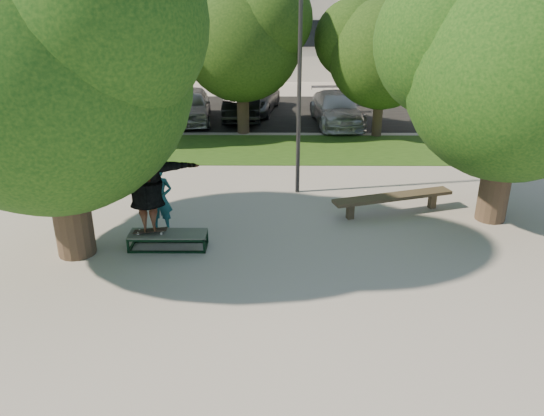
{
  "coord_description": "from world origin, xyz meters",
  "views": [
    {
      "loc": [
        0.34,
        -9.83,
        5.65
      ],
      "look_at": [
        0.27,
        0.6,
        1.3
      ],
      "focal_mm": 35.0,
      "sensor_mm": 36.0,
      "label": 1
    }
  ],
  "objects_px": {
    "lamppost": "(299,85)",
    "bench": "(393,198)",
    "car_silver_b": "(336,109)",
    "car_dark": "(243,101)",
    "car_grey": "(252,99)",
    "tree_right": "(512,59)",
    "grind_box": "(168,240)",
    "bystander": "(160,199)",
    "car_silver_a": "(190,105)",
    "tree_left": "(44,54)"
  },
  "relations": [
    {
      "from": "bench",
      "to": "lamppost",
      "type": "bearing_deg",
      "value": 129.65
    },
    {
      "from": "lamppost",
      "to": "bench",
      "type": "height_order",
      "value": "lamppost"
    },
    {
      "from": "grind_box",
      "to": "bench",
      "type": "distance_m",
      "value": 6.04
    },
    {
      "from": "tree_right",
      "to": "car_grey",
      "type": "relative_size",
      "value": 1.36
    },
    {
      "from": "tree_right",
      "to": "car_grey",
      "type": "distance_m",
      "value": 14.87
    },
    {
      "from": "bystander",
      "to": "car_dark",
      "type": "relative_size",
      "value": 0.36
    },
    {
      "from": "bench",
      "to": "car_silver_a",
      "type": "xyz_separation_m",
      "value": [
        -7.0,
        10.57,
        0.32
      ]
    },
    {
      "from": "car_silver_a",
      "to": "car_grey",
      "type": "distance_m",
      "value": 3.3
    },
    {
      "from": "car_dark",
      "to": "lamppost",
      "type": "bearing_deg",
      "value": -78.17
    },
    {
      "from": "bench",
      "to": "car_silver_a",
      "type": "distance_m",
      "value": 12.69
    },
    {
      "from": "tree_right",
      "to": "car_dark",
      "type": "height_order",
      "value": "tree_right"
    },
    {
      "from": "grind_box",
      "to": "car_grey",
      "type": "xyz_separation_m",
      "value": [
        1.34,
        14.6,
        0.47
      ]
    },
    {
      "from": "tree_left",
      "to": "car_grey",
      "type": "height_order",
      "value": "tree_left"
    },
    {
      "from": "lamppost",
      "to": "grind_box",
      "type": "relative_size",
      "value": 3.39
    },
    {
      "from": "car_grey",
      "to": "car_silver_b",
      "type": "relative_size",
      "value": 1.01
    },
    {
      "from": "bystander",
      "to": "car_dark",
      "type": "distance_m",
      "value": 12.57
    },
    {
      "from": "lamppost",
      "to": "car_silver_b",
      "type": "relative_size",
      "value": 1.29
    },
    {
      "from": "lamppost",
      "to": "bystander",
      "type": "height_order",
      "value": "lamppost"
    },
    {
      "from": "tree_left",
      "to": "car_silver_a",
      "type": "bearing_deg",
      "value": 86.48
    },
    {
      "from": "tree_right",
      "to": "bystander",
      "type": "xyz_separation_m",
      "value": [
        -8.42,
        -0.81,
        -3.24
      ]
    },
    {
      "from": "lamppost",
      "to": "grind_box",
      "type": "xyz_separation_m",
      "value": [
        -3.16,
        -3.71,
        -2.96
      ]
    },
    {
      "from": "car_dark",
      "to": "car_grey",
      "type": "xyz_separation_m",
      "value": [
        0.35,
        1.12,
        -0.11
      ]
    },
    {
      "from": "bystander",
      "to": "car_dark",
      "type": "height_order",
      "value": "bystander"
    },
    {
      "from": "tree_left",
      "to": "grind_box",
      "type": "bearing_deg",
      "value": 5.32
    },
    {
      "from": "car_dark",
      "to": "bystander",
      "type": "bearing_deg",
      "value": -96.76
    },
    {
      "from": "car_silver_a",
      "to": "car_silver_b",
      "type": "bearing_deg",
      "value": -9.84
    },
    {
      "from": "lamppost",
      "to": "bench",
      "type": "relative_size",
      "value": 1.82
    },
    {
      "from": "bench",
      "to": "car_grey",
      "type": "bearing_deg",
      "value": 91.35
    },
    {
      "from": "bystander",
      "to": "car_dark",
      "type": "xyz_separation_m",
      "value": [
        1.34,
        12.5,
        -0.07
      ]
    },
    {
      "from": "car_dark",
      "to": "car_silver_a",
      "type": "bearing_deg",
      "value": -161.77
    },
    {
      "from": "tree_right",
      "to": "car_silver_b",
      "type": "xyz_separation_m",
      "value": [
        -2.87,
        10.46,
        -3.41
      ]
    },
    {
      "from": "bystander",
      "to": "car_silver_b",
      "type": "bearing_deg",
      "value": 64.87
    },
    {
      "from": "grind_box",
      "to": "bench",
      "type": "relative_size",
      "value": 0.54
    },
    {
      "from": "tree_right",
      "to": "car_silver_b",
      "type": "relative_size",
      "value": 1.38
    },
    {
      "from": "car_silver_b",
      "to": "car_dark",
      "type": "bearing_deg",
      "value": 159.08
    },
    {
      "from": "tree_right",
      "to": "grind_box",
      "type": "relative_size",
      "value": 3.62
    },
    {
      "from": "tree_right",
      "to": "car_dark",
      "type": "bearing_deg",
      "value": 121.21
    },
    {
      "from": "bystander",
      "to": "car_grey",
      "type": "distance_m",
      "value": 13.72
    },
    {
      "from": "tree_left",
      "to": "car_silver_b",
      "type": "xyz_separation_m",
      "value": [
        7.34,
        12.45,
        -3.74
      ]
    },
    {
      "from": "bench",
      "to": "car_dark",
      "type": "height_order",
      "value": "car_dark"
    },
    {
      "from": "tree_right",
      "to": "car_dark",
      "type": "distance_m",
      "value": 14.06
    },
    {
      "from": "tree_right",
      "to": "car_silver_a",
      "type": "bearing_deg",
      "value": 130.86
    },
    {
      "from": "grind_box",
      "to": "bystander",
      "type": "relative_size",
      "value": 1.06
    },
    {
      "from": "tree_right",
      "to": "grind_box",
      "type": "distance_m",
      "value": 9.15
    },
    {
      "from": "car_grey",
      "to": "car_silver_b",
      "type": "xyz_separation_m",
      "value": [
        3.87,
        -2.34,
        0.02
      ]
    },
    {
      "from": "car_grey",
      "to": "car_silver_a",
      "type": "bearing_deg",
      "value": -135.86
    },
    {
      "from": "grind_box",
      "to": "car_dark",
      "type": "xyz_separation_m",
      "value": [
        1.0,
        13.48,
        0.59
      ]
    },
    {
      "from": "tree_left",
      "to": "tree_right",
      "type": "relative_size",
      "value": 1.09
    },
    {
      "from": "bystander",
      "to": "car_dark",
      "type": "bearing_deg",
      "value": 84.97
    },
    {
      "from": "tree_left",
      "to": "grind_box",
      "type": "xyz_separation_m",
      "value": [
        2.13,
        0.2,
        -4.23
      ]
    }
  ]
}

